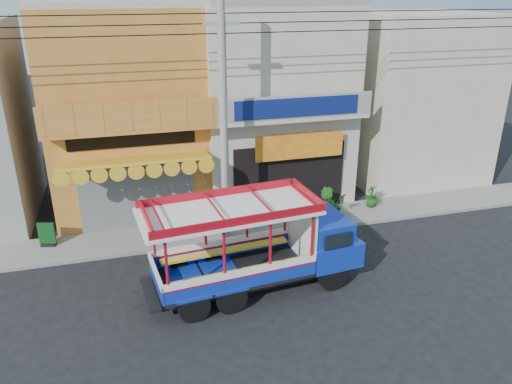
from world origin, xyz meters
TOP-DOWN VIEW (x-y plane):
  - ground at (0.00, 0.00)m, footprint 90.00×90.00m
  - sidewalk at (0.00, 4.00)m, footprint 30.00×2.00m
  - shophouse_left at (-4.00, 7.96)m, footprint 6.00×7.50m
  - shophouse_right at (2.00, 7.96)m, footprint 6.00×6.75m
  - party_pilaster at (-1.00, 4.85)m, footprint 0.35×0.30m
  - filler_building_right at (9.00, 8.00)m, footprint 6.00×6.00m
  - utility_pole at (-0.85, 3.30)m, footprint 28.00×0.26m
  - songthaew_truck at (-0.37, -0.07)m, footprint 6.72×2.74m
  - green_sign at (-7.26, 4.34)m, footprint 0.58×0.38m
  - potted_plant_a at (3.49, 3.79)m, footprint 1.17×1.13m
  - potted_plant_b at (3.37, 4.12)m, footprint 0.77×0.78m
  - potted_plant_c at (5.46, 4.35)m, footprint 0.75×0.75m

SIDE VIEW (x-z plane):
  - ground at x=0.00m, z-range 0.00..0.00m
  - sidewalk at x=0.00m, z-range 0.00..0.12m
  - green_sign at x=-7.26m, z-range 0.05..0.94m
  - potted_plant_c at x=5.46m, z-range 0.12..1.08m
  - potted_plant_a at x=3.49m, z-range 0.12..1.12m
  - potted_plant_b at x=3.37m, z-range 0.12..1.23m
  - songthaew_truck at x=-0.37m, z-range -0.05..3.00m
  - filler_building_right at x=9.00m, z-range 0.00..7.60m
  - party_pilaster at x=-1.00m, z-range 0.00..8.00m
  - shophouse_right at x=2.00m, z-range -0.01..8.23m
  - shophouse_left at x=-4.00m, z-range -0.01..8.23m
  - utility_pole at x=-0.85m, z-range 0.53..9.53m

